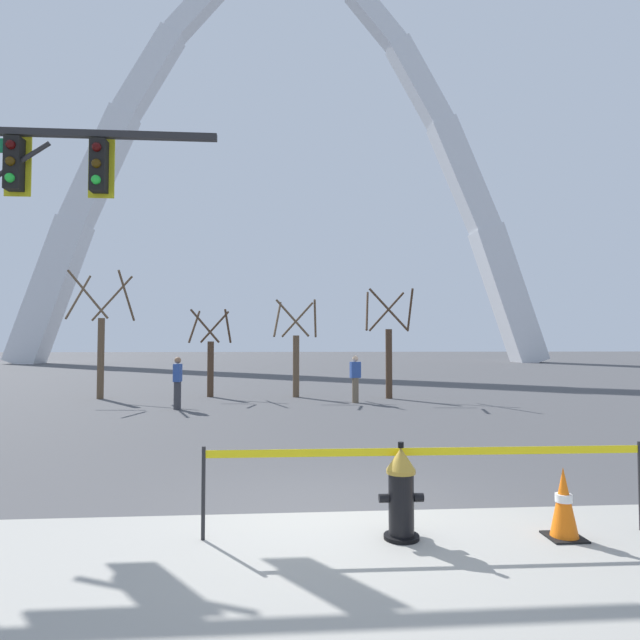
{
  "coord_description": "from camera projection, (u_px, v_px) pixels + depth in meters",
  "views": [
    {
      "loc": [
        -0.69,
        -6.34,
        2.0
      ],
      "look_at": [
        0.17,
        5.0,
        2.5
      ],
      "focal_mm": 30.14,
      "sensor_mm": 36.0,
      "label": 1
    }
  ],
  "objects": [
    {
      "name": "traffic_cone_by_hydrant",
      "position": [
        564.0,
        504.0,
        5.51
      ],
      "size": [
        0.36,
        0.36,
        0.73
      ],
      "color": "black",
      "rests_on": "ground"
    },
    {
      "name": "tree_left_mid",
      "position": [
        210.0,
        358.0,
        20.17
      ],
      "size": [
        1.52,
        1.53,
        3.27
      ],
      "color": "#473323",
      "rests_on": "ground"
    },
    {
      "name": "tree_center_right",
      "position": [
        389.0,
        350.0,
        19.58
      ],
      "size": [
        1.83,
        1.84,
        3.96
      ],
      "color": "#473323",
      "rests_on": "ground"
    },
    {
      "name": "ground_plane",
      "position": [
        338.0,
        514.0,
        6.28
      ],
      "size": [
        240.0,
        240.0,
        0.0
      ],
      "primitive_type": "plane",
      "color": "#474749"
    },
    {
      "name": "caution_tape_barrier",
      "position": [
        427.0,
        474.0,
        5.61
      ],
      "size": [
        4.67,
        0.11,
        0.95
      ],
      "color": "#232326",
      "rests_on": "ground"
    },
    {
      "name": "tree_far_left",
      "position": [
        101.0,
        342.0,
        19.47
      ],
      "size": [
        2.11,
        2.12,
        4.59
      ],
      "color": "brown",
      "rests_on": "ground"
    },
    {
      "name": "pedestrian_walking_left",
      "position": [
        355.0,
        378.0,
        18.14
      ],
      "size": [
        0.38,
        0.27,
        1.59
      ],
      "color": "brown",
      "rests_on": "ground"
    },
    {
      "name": "fire_hydrant",
      "position": [
        401.0,
        493.0,
        5.5
      ],
      "size": [
        0.46,
        0.48,
        0.99
      ],
      "color": "black",
      "rests_on": "ground"
    },
    {
      "name": "monument_arch",
      "position": [
        286.0,
        177.0,
        55.8
      ],
      "size": [
        54.68,
        2.98,
        43.73
      ],
      "color": "silver",
      "rests_on": "ground"
    },
    {
      "name": "tree_center_left",
      "position": [
        296.0,
        354.0,
        20.1
      ],
      "size": [
        1.68,
        1.69,
        3.62
      ],
      "color": "brown",
      "rests_on": "ground"
    },
    {
      "name": "pedestrian_standing_center",
      "position": [
        178.0,
        382.0,
        16.29
      ],
      "size": [
        0.23,
        0.36,
        1.59
      ],
      "color": "#38383D",
      "rests_on": "ground"
    }
  ]
}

